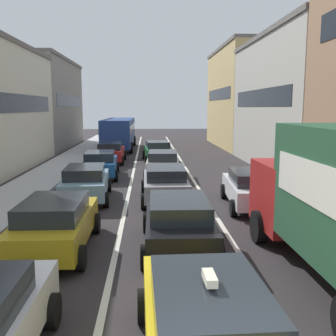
{
  "coord_description": "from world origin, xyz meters",
  "views": [
    {
      "loc": [
        -0.79,
        -3.21,
        3.97
      ],
      "look_at": [
        0.0,
        12.0,
        1.6
      ],
      "focal_mm": 41.73,
      "sensor_mm": 36.0,
      "label": 1
    }
  ],
  "objects_px": {
    "sedan_left_lane_fifth": "(111,152)",
    "hatchback_centre_lane_third": "(165,182)",
    "sedan_left_lane_third": "(86,182)",
    "sedan_left_lane_fourth": "(100,163)",
    "taxi_centre_lane_front": "(207,325)",
    "sedan_centre_lane_fifth": "(158,150)",
    "sedan_centre_lane_second": "(179,222)",
    "sedan_right_lane_behind_truck": "(252,188)",
    "wagon_left_lane_second": "(55,223)",
    "bus_mid_queue_primary": "(119,131)",
    "coupe_centre_lane_fourth": "(163,163)"
  },
  "relations": [
    {
      "from": "sedan_left_lane_fifth",
      "to": "hatchback_centre_lane_third",
      "type": "bearing_deg",
      "value": -164.12
    },
    {
      "from": "sedan_left_lane_third",
      "to": "sedan_left_lane_fourth",
      "type": "xyz_separation_m",
      "value": [
        -0.04,
        5.59,
        0.0
      ]
    },
    {
      "from": "taxi_centre_lane_front",
      "to": "sedan_left_lane_third",
      "type": "height_order",
      "value": "taxi_centre_lane_front"
    },
    {
      "from": "taxi_centre_lane_front",
      "to": "sedan_centre_lane_fifth",
      "type": "bearing_deg",
      "value": -1.04
    },
    {
      "from": "sedan_centre_lane_second",
      "to": "sedan_right_lane_behind_truck",
      "type": "xyz_separation_m",
      "value": [
        3.29,
        4.52,
        0.0
      ]
    },
    {
      "from": "sedan_left_lane_third",
      "to": "hatchback_centre_lane_third",
      "type": "bearing_deg",
      "value": -98.74
    },
    {
      "from": "sedan_centre_lane_fifth",
      "to": "sedan_right_lane_behind_truck",
      "type": "distance_m",
      "value": 14.2
    },
    {
      "from": "taxi_centre_lane_front",
      "to": "sedan_left_lane_third",
      "type": "relative_size",
      "value": 0.99
    },
    {
      "from": "sedan_left_lane_third",
      "to": "sedan_left_lane_fourth",
      "type": "bearing_deg",
      "value": -3.09
    },
    {
      "from": "wagon_left_lane_second",
      "to": "sedan_right_lane_behind_truck",
      "type": "bearing_deg",
      "value": -56.36
    },
    {
      "from": "wagon_left_lane_second",
      "to": "bus_mid_queue_primary",
      "type": "bearing_deg",
      "value": 0.14
    },
    {
      "from": "hatchback_centre_lane_third",
      "to": "sedan_left_lane_fifth",
      "type": "xyz_separation_m",
      "value": [
        -3.42,
        11.86,
        0.0
      ]
    },
    {
      "from": "coupe_centre_lane_fourth",
      "to": "sedan_right_lane_behind_truck",
      "type": "relative_size",
      "value": 0.99
    },
    {
      "from": "sedan_centre_lane_second",
      "to": "wagon_left_lane_second",
      "type": "bearing_deg",
      "value": 90.06
    },
    {
      "from": "hatchback_centre_lane_third",
      "to": "sedan_centre_lane_fifth",
      "type": "relative_size",
      "value": 0.98
    },
    {
      "from": "wagon_left_lane_second",
      "to": "sedan_centre_lane_fifth",
      "type": "height_order",
      "value": "same"
    },
    {
      "from": "taxi_centre_lane_front",
      "to": "sedan_centre_lane_second",
      "type": "height_order",
      "value": "taxi_centre_lane_front"
    },
    {
      "from": "hatchback_centre_lane_third",
      "to": "sedan_left_lane_fifth",
      "type": "bearing_deg",
      "value": 15.57
    },
    {
      "from": "wagon_left_lane_second",
      "to": "coupe_centre_lane_fourth",
      "type": "xyz_separation_m",
      "value": [
        3.44,
        11.64,
        0.0
      ]
    },
    {
      "from": "sedan_centre_lane_second",
      "to": "sedan_left_lane_fifth",
      "type": "xyz_separation_m",
      "value": [
        -3.54,
        17.65,
        0.0
      ]
    },
    {
      "from": "taxi_centre_lane_front",
      "to": "wagon_left_lane_second",
      "type": "relative_size",
      "value": 1.01
    },
    {
      "from": "sedan_left_lane_third",
      "to": "taxi_centre_lane_front",
      "type": "bearing_deg",
      "value": -166.21
    },
    {
      "from": "taxi_centre_lane_front",
      "to": "sedan_centre_lane_fifth",
      "type": "relative_size",
      "value": 0.98
    },
    {
      "from": "sedan_centre_lane_fifth",
      "to": "bus_mid_queue_primary",
      "type": "bearing_deg",
      "value": 18.92
    },
    {
      "from": "taxi_centre_lane_front",
      "to": "sedan_left_lane_third",
      "type": "xyz_separation_m",
      "value": [
        -3.55,
        11.39,
        -0.0
      ]
    },
    {
      "from": "coupe_centre_lane_fourth",
      "to": "sedan_centre_lane_fifth",
      "type": "relative_size",
      "value": 0.99
    },
    {
      "from": "sedan_left_lane_fifth",
      "to": "sedan_right_lane_behind_truck",
      "type": "relative_size",
      "value": 0.98
    },
    {
      "from": "sedan_left_lane_fifth",
      "to": "bus_mid_queue_primary",
      "type": "bearing_deg",
      "value": -0.23
    },
    {
      "from": "sedan_left_lane_fourth",
      "to": "bus_mid_queue_primary",
      "type": "distance_m",
      "value": 14.78
    },
    {
      "from": "taxi_centre_lane_front",
      "to": "bus_mid_queue_primary",
      "type": "height_order",
      "value": "bus_mid_queue_primary"
    },
    {
      "from": "sedan_left_lane_third",
      "to": "sedan_centre_lane_fifth",
      "type": "height_order",
      "value": "same"
    },
    {
      "from": "sedan_left_lane_fourth",
      "to": "sedan_left_lane_fifth",
      "type": "xyz_separation_m",
      "value": [
        0.04,
        5.96,
        0.0
      ]
    },
    {
      "from": "coupe_centre_lane_fourth",
      "to": "sedan_left_lane_fourth",
      "type": "xyz_separation_m",
      "value": [
        -3.59,
        0.02,
        0.0
      ]
    },
    {
      "from": "wagon_left_lane_second",
      "to": "sedan_left_lane_fifth",
      "type": "height_order",
      "value": "same"
    },
    {
      "from": "hatchback_centre_lane_third",
      "to": "sedan_centre_lane_fifth",
      "type": "distance_m",
      "value": 12.52
    },
    {
      "from": "taxi_centre_lane_front",
      "to": "sedan_left_lane_fourth",
      "type": "xyz_separation_m",
      "value": [
        -3.59,
        16.98,
        -0.0
      ]
    },
    {
      "from": "taxi_centre_lane_front",
      "to": "coupe_centre_lane_fourth",
      "type": "relative_size",
      "value": 0.99
    },
    {
      "from": "sedan_left_lane_fourth",
      "to": "sedan_right_lane_behind_truck",
      "type": "distance_m",
      "value": 9.93
    },
    {
      "from": "hatchback_centre_lane_third",
      "to": "sedan_left_lane_fourth",
      "type": "height_order",
      "value": "same"
    },
    {
      "from": "sedan_centre_lane_second",
      "to": "bus_mid_queue_primary",
      "type": "bearing_deg",
      "value": 8.29
    },
    {
      "from": "coupe_centre_lane_fourth",
      "to": "taxi_centre_lane_front",
      "type": "bearing_deg",
      "value": -177.16
    },
    {
      "from": "taxi_centre_lane_front",
      "to": "sedan_right_lane_behind_truck",
      "type": "height_order",
      "value": "taxi_centre_lane_front"
    },
    {
      "from": "hatchback_centre_lane_third",
      "to": "coupe_centre_lane_fourth",
      "type": "relative_size",
      "value": 0.98
    },
    {
      "from": "sedan_centre_lane_second",
      "to": "coupe_centre_lane_fourth",
      "type": "xyz_separation_m",
      "value": [
        0.01,
        11.68,
        0.0
      ]
    },
    {
      "from": "sedan_centre_lane_second",
      "to": "sedan_left_lane_third",
      "type": "xyz_separation_m",
      "value": [
        -3.54,
        6.11,
        0.0
      ]
    },
    {
      "from": "sedan_centre_lane_fifth",
      "to": "sedan_left_lane_fifth",
      "type": "distance_m",
      "value": 3.47
    },
    {
      "from": "sedan_left_lane_fifth",
      "to": "sedan_left_lane_third",
      "type": "bearing_deg",
      "value": 179.79
    },
    {
      "from": "sedan_centre_lane_fifth",
      "to": "bus_mid_queue_primary",
      "type": "height_order",
      "value": "bus_mid_queue_primary"
    },
    {
      "from": "sedan_left_lane_third",
      "to": "bus_mid_queue_primary",
      "type": "height_order",
      "value": "bus_mid_queue_primary"
    },
    {
      "from": "hatchback_centre_lane_third",
      "to": "sedan_right_lane_behind_truck",
      "type": "distance_m",
      "value": 3.64
    }
  ]
}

